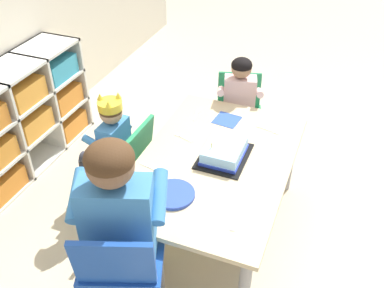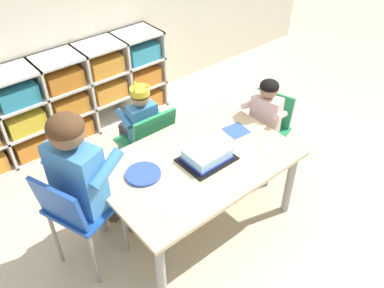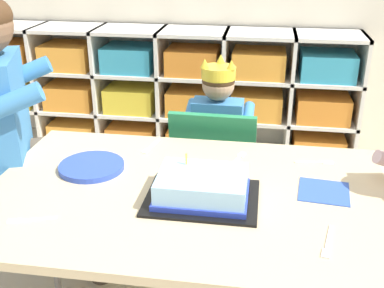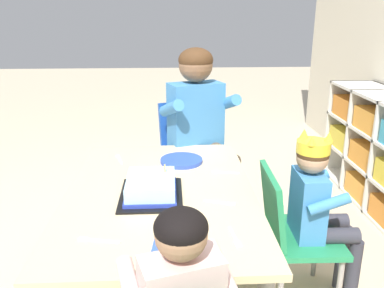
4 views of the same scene
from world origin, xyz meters
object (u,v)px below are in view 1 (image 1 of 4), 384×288
(paper_plate_stack, at_px, (173,194))
(fork_at_table_front_edge, at_px, (232,222))
(adult_helper_seated, at_px, (121,211))
(birthday_cake_on_tray, at_px, (224,152))
(classroom_chair_blue, at_px, (126,161))
(fork_near_child_seat, at_px, (182,137))
(classroom_chair_guest_side, at_px, (238,111))
(guest_at_table_side, at_px, (239,103))
(fork_beside_plate_stack, at_px, (151,168))
(child_with_crown, at_px, (108,139))
(activity_table, at_px, (215,170))
(fork_by_napkin, at_px, (197,114))
(fork_scattered_mid_table, at_px, (269,130))
(classroom_chair_adult_side, at_px, (121,264))

(paper_plate_stack, xyz_separation_m, fork_at_table_front_edge, (-0.06, -0.32, -0.01))
(adult_helper_seated, height_order, birthday_cake_on_tray, adult_helper_seated)
(classroom_chair_blue, bearing_deg, fork_near_child_seat, 110.67)
(birthday_cake_on_tray, bearing_deg, fork_near_child_seat, 73.27)
(adult_helper_seated, distance_m, fork_at_table_front_edge, 0.51)
(classroom_chair_blue, height_order, classroom_chair_guest_side, classroom_chair_guest_side)
(classroom_chair_blue, height_order, guest_at_table_side, guest_at_table_side)
(fork_beside_plate_stack, relative_size, fork_at_table_front_edge, 1.00)
(classroom_chair_blue, xyz_separation_m, child_with_crown, (0.00, 0.11, 0.13))
(activity_table, relative_size, fork_beside_plate_stack, 9.35)
(paper_plate_stack, bearing_deg, birthday_cake_on_tray, -19.49)
(classroom_chair_guest_side, height_order, birthday_cake_on_tray, birthday_cake_on_tray)
(birthday_cake_on_tray, xyz_separation_m, fork_beside_plate_stack, (-0.23, 0.33, -0.03))
(fork_by_napkin, bearing_deg, fork_at_table_front_edge, 24.20)
(fork_by_napkin, bearing_deg, birthday_cake_on_tray, 33.21)
(child_with_crown, xyz_separation_m, fork_by_napkin, (0.38, -0.42, 0.06))
(child_with_crown, height_order, paper_plate_stack, child_with_crown)
(child_with_crown, distance_m, fork_by_napkin, 0.57)
(paper_plate_stack, relative_size, fork_beside_plate_stack, 1.64)
(fork_by_napkin, bearing_deg, child_with_crown, -55.10)
(child_with_crown, relative_size, fork_near_child_seat, 6.45)
(classroom_chair_guest_side, height_order, fork_at_table_front_edge, classroom_chair_guest_side)
(fork_by_napkin, bearing_deg, activity_table, 26.09)
(birthday_cake_on_tray, xyz_separation_m, paper_plate_stack, (-0.38, 0.14, -0.03))
(activity_table, relative_size, guest_at_table_side, 1.48)
(birthday_cake_on_tray, relative_size, fork_by_napkin, 2.51)
(fork_scattered_mid_table, bearing_deg, adult_helper_seated, 79.81)
(birthday_cake_on_tray, distance_m, paper_plate_stack, 0.41)
(adult_helper_seated, relative_size, fork_near_child_seat, 8.72)
(child_with_crown, bearing_deg, fork_near_child_seat, 105.71)
(classroom_chair_adult_side, height_order, fork_at_table_front_edge, classroom_chair_adult_side)
(paper_plate_stack, relative_size, fork_near_child_seat, 1.71)
(classroom_chair_adult_side, distance_m, adult_helper_seated, 0.24)
(child_with_crown, xyz_separation_m, fork_near_child_seat, (0.11, -0.43, 0.06))
(classroom_chair_guest_side, bearing_deg, fork_near_child_seat, -121.00)
(guest_at_table_side, relative_size, fork_at_table_front_edge, 6.34)
(classroom_chair_adult_side, bearing_deg, classroom_chair_blue, -82.66)
(classroom_chair_blue, bearing_deg, paper_plate_stack, 54.27)
(classroom_chair_blue, distance_m, child_with_crown, 0.17)
(birthday_cake_on_tray, distance_m, fork_beside_plate_stack, 0.41)
(adult_helper_seated, height_order, guest_at_table_side, adult_helper_seated)
(child_with_crown, bearing_deg, fork_at_table_front_edge, 66.36)
(classroom_chair_blue, xyz_separation_m, fork_at_table_front_edge, (-0.42, -0.79, 0.19))
(classroom_chair_blue, height_order, child_with_crown, child_with_crown)
(guest_at_table_side, distance_m, paper_plate_stack, 1.00)
(birthday_cake_on_tray, relative_size, fork_beside_plate_stack, 2.50)
(fork_beside_plate_stack, bearing_deg, fork_near_child_seat, -87.15)
(paper_plate_stack, bearing_deg, fork_at_table_front_edge, -101.05)
(classroom_chair_guest_side, bearing_deg, activity_table, -99.97)
(activity_table, relative_size, child_with_crown, 1.51)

